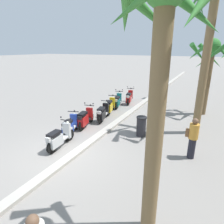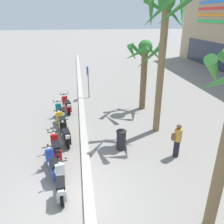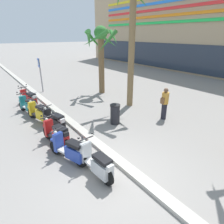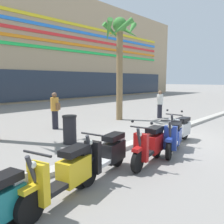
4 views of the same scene
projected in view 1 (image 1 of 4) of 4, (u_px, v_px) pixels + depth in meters
ground_plane at (65, 153)px, 7.60m from camera, size 200.00×200.00×0.00m
curb_strip at (73, 154)px, 7.40m from camera, size 60.00×0.36×0.12m
scooter_red_last_in_row at (129, 98)px, 14.26m from camera, size 1.78×0.73×1.17m
scooter_teal_mid_centre at (118, 101)px, 13.34m from camera, size 1.70×0.73×1.17m
scooter_yellow_mid_rear at (110, 106)px, 12.11m from camera, size 1.76×0.72×1.04m
scooter_black_lead_nearest at (103, 113)px, 10.86m from camera, size 1.73×0.68×1.04m
scooter_red_mid_front at (85, 119)px, 9.98m from camera, size 1.73×0.65×1.17m
scooter_blue_second_in_line at (70, 127)px, 8.99m from camera, size 1.67×0.78×1.04m
scooter_silver_gap_after_mid at (59, 138)px, 7.90m from camera, size 1.73×0.56×1.17m
crossing_sign at (160, 80)px, 15.44m from camera, size 0.60×0.16×2.40m
palm_tree_near_sign at (212, 20)px, 7.86m from camera, size 2.20×2.24×6.79m
palm_tree_by_mall_entrance at (210, 60)px, 11.08m from camera, size 2.57×2.62×4.49m
palm_tree_far_corner at (161, 52)px, 3.21m from camera, size 1.91×1.94×5.25m
pedestrian_window_shopping at (193, 138)px, 7.03m from camera, size 0.34×0.46×1.59m
litter_bin at (141, 126)px, 8.96m from camera, size 0.48×0.48×0.95m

